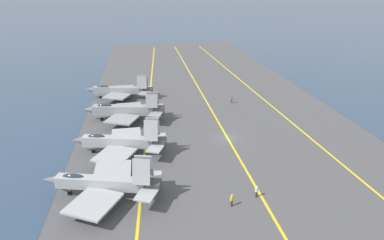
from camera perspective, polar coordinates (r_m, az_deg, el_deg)
name	(u,v)px	position (r m, az deg, el deg)	size (l,w,h in m)	color
ground_plane	(227,140)	(63.31, 5.93, -3.34)	(2000.00, 2000.00, 0.00)	#2D425B
carrier_deck	(228,139)	(63.22, 5.94, -3.18)	(216.96, 54.43, 0.40)	#4C4C4F
deck_stripe_foul_line	(305,133)	(68.20, 18.25, -2.10)	(195.27, 0.36, 0.01)	yellow
deck_stripe_centerline	(228,138)	(63.14, 5.95, -3.01)	(195.27, 0.36, 0.01)	yellow
deck_stripe_edge_line	(145,143)	(61.39, -7.77, -3.85)	(195.27, 0.36, 0.01)	yellow
parked_jet_nearest	(104,183)	(46.80, -14.42, -10.14)	(14.01, 16.06, 6.25)	#9EA3A8
parked_jet_second	(121,142)	(57.44, -11.78, -3.55)	(13.92, 15.86, 6.40)	#9EA3A8
parked_jet_third	(125,110)	(71.14, -11.12, 1.63)	(13.09, 16.79, 6.01)	gray
parked_jet_fourth	(120,90)	(85.42, -11.84, 4.90)	(11.96, 16.67, 5.91)	gray
crew_purple_vest	(232,99)	(81.41, 6.63, 3.45)	(0.41, 0.31, 1.68)	#383328
crew_white_vest	(257,191)	(46.91, 10.73, -11.54)	(0.42, 0.46, 1.66)	#232328
crew_yellow_vest	(232,200)	(44.69, 6.66, -13.04)	(0.42, 0.46, 1.77)	#232328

